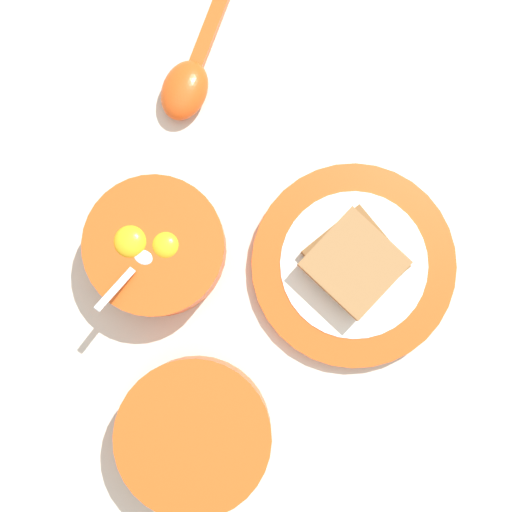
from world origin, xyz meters
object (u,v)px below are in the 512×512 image
object	(u,v)px
toast_sandwich	(355,261)
soup_spoon	(189,80)
congee_bowl	(194,435)
toast_plate	(353,265)
egg_bowl	(156,247)

from	to	relation	value
toast_sandwich	soup_spoon	size ratio (longest dim) A/B	0.72
congee_bowl	toast_sandwich	bearing A→B (deg)	71.24
toast_sandwich	toast_plate	bearing A→B (deg)	-33.51
egg_bowl	toast_plate	bearing A→B (deg)	19.59
toast_plate	toast_sandwich	bearing A→B (deg)	146.49
egg_bowl	toast_plate	world-z (taller)	egg_bowl
toast_plate	soup_spoon	world-z (taller)	soup_spoon
toast_plate	soup_spoon	xyz separation A→B (m)	(-0.24, 0.11, 0.01)
toast_sandwich	congee_bowl	distance (m)	0.24
egg_bowl	congee_bowl	size ratio (longest dim) A/B	0.97
toast_sandwich	soup_spoon	xyz separation A→B (m)	(-0.24, 0.11, -0.02)
congee_bowl	egg_bowl	bearing A→B (deg)	126.40
soup_spoon	congee_bowl	bearing A→B (deg)	-64.18
toast_sandwich	soup_spoon	distance (m)	0.26
soup_spoon	congee_bowl	size ratio (longest dim) A/B	0.99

